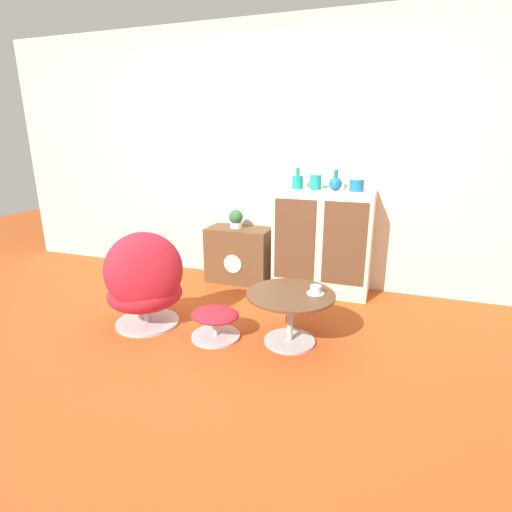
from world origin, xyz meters
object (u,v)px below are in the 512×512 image
Objects in this scene: potted_plant at (236,219)px; coffee_table at (290,308)px; vase_inner_right at (335,183)px; sideboard at (322,242)px; vase_inner_left at (316,182)px; vase_rightmost at (357,185)px; vase_leftmost at (297,181)px; egg_chair at (145,284)px; ottoman at (215,320)px; teacup at (316,290)px; tv_console at (239,255)px.

coffee_table is at bearing -51.82° from potted_plant.
sideboard is at bearing -177.64° from vase_inner_right.
vase_rightmost is (0.38, 0.00, -0.02)m from vase_inner_left.
vase_leftmost reaches higher than sideboard.
ottoman is at bearing 1.61° from egg_chair.
vase_inner_left is 1.04× the size of teacup.
vase_inner_left is 1.29m from teacup.
vase_inner_right is at bearing -0.65° from tv_console.
sideboard is at bearing 88.87° from coffee_table.
potted_plant is at bearing 179.20° from vase_inner_left.
tv_console is 1.13m from vase_inner_left.
vase_inner_right is (0.12, 1.13, 0.81)m from coffee_table.
teacup is (1.07, -1.09, -0.25)m from potted_plant.
egg_chair is at bearing -178.39° from ottoman.
potted_plant is at bearing 128.18° from coffee_table.
egg_chair is at bearing -133.42° from sideboard.
vase_inner_right is at bearing -0.65° from potted_plant.
teacup is (0.06, -1.08, -0.66)m from vase_inner_right.
egg_chair is at bearing -130.99° from vase_inner_left.
vase_inner_right is at bearing 84.15° from coffee_table.
ottoman is 2.77× the size of vase_inner_left.
potted_plant is 1.55m from teacup.
coffee_table is 1.40m from vase_inner_right.
vase_inner_left is at bearing 93.63° from coffee_table.
vase_inner_right is 1.27m from teacup.
sideboard is at bearing -2.36° from vase_inner_left.
vase_inner_right is 0.20m from vase_rightmost.
tv_console is 1.75× the size of ottoman.
vase_leftmost is (-0.25, 1.13, 0.81)m from coffee_table.
teacup is at bearing -46.37° from tv_console.
teacup is (0.24, -1.08, -0.66)m from vase_inner_left.
teacup reaches higher than coffee_table.
vase_leftmost is at bearing 102.35° from coffee_table.
egg_chair is 6.23× the size of vase_rightmost.
sideboard is 7.78× the size of teacup.
tv_console is at bearing 179.46° from vase_rightmost.
egg_chair is 4.34× the size of vase_inner_right.
teacup is (1.04, -1.09, 0.14)m from tv_console.
egg_chair is at bearing -103.51° from tv_console.
vase_leftmost is (0.32, 1.25, 0.94)m from ottoman.
ottoman is at bearing -76.66° from tv_console.
potted_plant is at bearing 179.35° from vase_inner_right.
egg_chair reaches higher than potted_plant.
sideboard is 5.34× the size of potted_plant.
vase_inner_right is at bearing 92.98° from teacup.
potted_plant reaches higher than ottoman.
vase_inner_left reaches higher than teacup.
teacup is at bearing -45.45° from potted_plant.
ottoman is (-0.59, -1.25, -0.36)m from sideboard.
ottoman is 2.86× the size of vase_rightmost.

